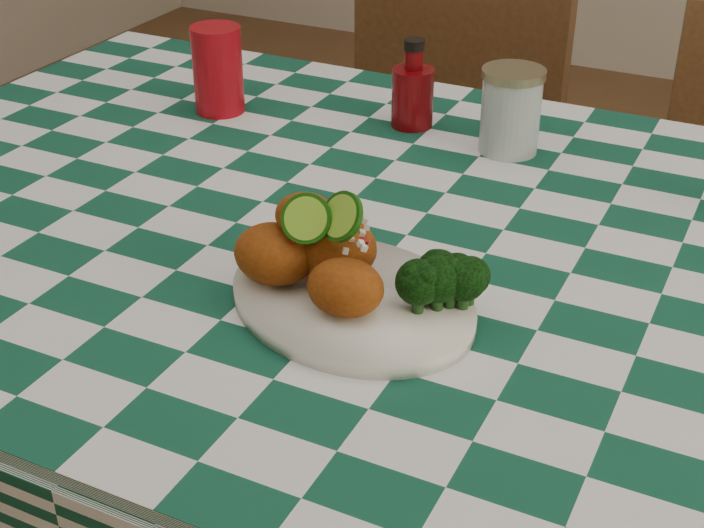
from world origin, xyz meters
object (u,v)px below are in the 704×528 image
at_px(wooden_chair_left, 412,175).
at_px(red_tumbler, 218,70).
at_px(mason_jar, 511,111).
at_px(fried_chicken_pile, 331,244).
at_px(dining_table, 399,476).
at_px(ketchup_bottle, 413,83).
at_px(plate, 352,301).

bearing_deg(wooden_chair_left, red_tumbler, -105.96).
bearing_deg(mason_jar, red_tumbler, -173.51).
bearing_deg(fried_chicken_pile, mason_jar, 84.90).
xyz_separation_m(fried_chicken_pile, wooden_chair_left, (-0.27, 0.87, -0.34)).
bearing_deg(dining_table, wooden_chair_left, 112.03).
height_order(ketchup_bottle, mason_jar, ketchup_bottle).
bearing_deg(dining_table, mason_jar, 84.32).
bearing_deg(ketchup_bottle, fried_chicken_pile, -76.54).
height_order(fried_chicken_pile, red_tumbler, red_tumbler).
distance_m(fried_chicken_pile, red_tumbler, 0.59).
height_order(mason_jar, wooden_chair_left, wooden_chair_left).
distance_m(red_tumbler, mason_jar, 0.46).
bearing_deg(fried_chicken_pile, ketchup_bottle, 103.46).
relative_size(plate, mason_jar, 2.37).
bearing_deg(plate, red_tumbler, 136.19).
bearing_deg(wooden_chair_left, mason_jar, -49.94).
bearing_deg(ketchup_bottle, plate, -73.88).
height_order(fried_chicken_pile, wooden_chair_left, wooden_chair_left).
relative_size(dining_table, mason_jar, 13.54).
xyz_separation_m(ketchup_bottle, mason_jar, (0.16, -0.03, -0.01)).
bearing_deg(plate, mason_jar, 87.90).
distance_m(plate, ketchup_bottle, 0.53).
height_order(dining_table, wooden_chair_left, wooden_chair_left).
bearing_deg(mason_jar, wooden_chair_left, 128.01).
relative_size(plate, ketchup_bottle, 2.15).
relative_size(ketchup_bottle, mason_jar, 1.10).
bearing_deg(mason_jar, ketchup_bottle, 170.73).
distance_m(mason_jar, wooden_chair_left, 0.61).
bearing_deg(fried_chicken_pile, wooden_chair_left, 107.13).
distance_m(dining_table, plate, 0.44).
bearing_deg(plate, ketchup_bottle, 106.12).
relative_size(dining_table, ketchup_bottle, 12.32).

